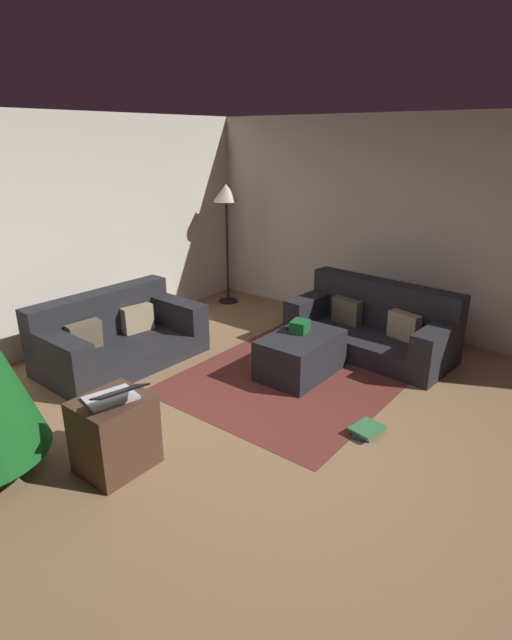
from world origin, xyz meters
The scene contains 13 objects.
ground_plane centered at (0.00, 0.00, 0.00)m, with size 6.40×6.40×0.00m, color #93704C.
rear_partition centered at (0.00, 3.14, 1.30)m, with size 6.40×0.12×2.60m, color silver.
corner_partition centered at (3.14, 0.00, 1.30)m, with size 0.12×6.40×2.60m, color silver.
couch_left centered at (0.24, 2.25, 0.28)m, with size 1.74×1.00×0.74m.
couch_right centered at (2.25, 0.17, 0.29)m, with size 0.98×1.89×0.78m.
ottoman centered at (1.21, 0.48, 0.21)m, with size 0.89×0.59×0.43m, color #26262B.
gift_box centered at (1.29, 0.55, 0.49)m, with size 0.19×0.16×0.12m, color #19662D.
tv_remote centered at (1.30, 0.62, 0.44)m, with size 0.05×0.16×0.02m, color black.
side_table centered at (-0.94, 0.69, 0.29)m, with size 0.52×0.44×0.57m, color #4C3323.
laptop centered at (-0.96, 0.63, 0.63)m, with size 0.44×0.49×0.19m.
book_stack centered at (0.61, -0.57, 0.04)m, with size 0.30×0.26×0.07m.
corner_lamp centered at (2.57, 2.66, 1.46)m, with size 0.36×0.36×1.72m.
area_rug centered at (1.21, 0.48, 0.00)m, with size 2.60×2.00×0.01m, color brown.
Camera 1 is at (-2.78, -2.08, 2.34)m, focal length 28.05 mm.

